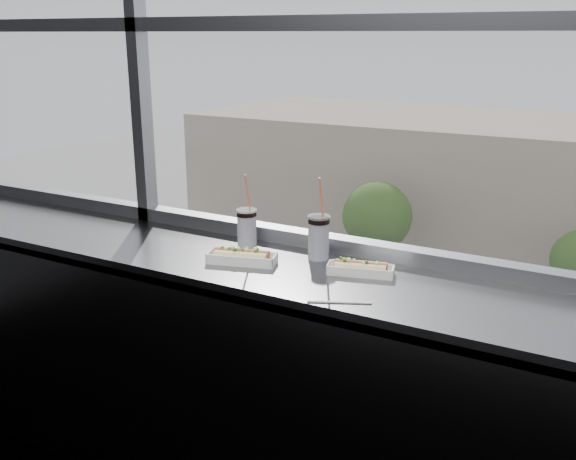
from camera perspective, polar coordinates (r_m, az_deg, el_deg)
The scene contains 15 objects.
wall_back_lower at distance 2.90m, azimuth 3.97°, elevation -12.13°, with size 6.00×6.00×0.00m, color black.
counter at distance 2.45m, azimuth 1.49°, elevation -4.27°, with size 6.00×0.55×0.06m, color gray.
counter_fascia at distance 2.50m, azimuth -1.43°, elevation -17.36°, with size 6.00×0.04×1.04m, color gray.
hotdog_tray_left at distance 2.51m, azimuth -4.12°, elevation -2.37°, with size 0.28×0.16×0.07m.
hotdog_tray_right at distance 2.41m, azimuth 6.46°, elevation -3.39°, with size 0.26×0.14×0.06m.
soda_cup_left at distance 2.67m, azimuth -3.68°, elevation 0.29°, with size 0.09×0.09×0.32m.
soda_cup_right at distance 2.54m, azimuth 2.74°, elevation -0.44°, with size 0.09×0.09×0.34m.
loose_straw at distance 2.16m, azimuth 4.59°, elevation -6.41°, with size 0.01×0.01×0.22m, color white.
wrapper at distance 2.58m, azimuth -5.84°, elevation -2.21°, with size 0.10×0.07×0.03m, color silver.
street_asphalt at distance 25.80m, azimuth 23.20°, elevation -14.55°, with size 80.00×10.00×0.06m, color black.
car_near_a at distance 26.16m, azimuth -8.56°, elevation -10.09°, with size 6.28×2.62×2.09m, color gray.
car_far_a at distance 31.11m, azimuth 4.46°, elevation -5.18°, with size 6.92×2.89×2.31m, color black.
car_near_b at distance 23.99m, azimuth 0.10°, elevation -12.47°, with size 6.46×2.69×2.15m, color #262626.
pedestrian_a at distance 32.71m, azimuth 14.43°, elevation -4.79°, with size 0.93×0.70×2.10m, color #66605B.
tree_left at distance 33.63m, azimuth 7.93°, elevation 1.18°, with size 3.64×3.64×5.69m.
Camera 1 is at (1.05, -0.81, 1.96)m, focal length 40.00 mm.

